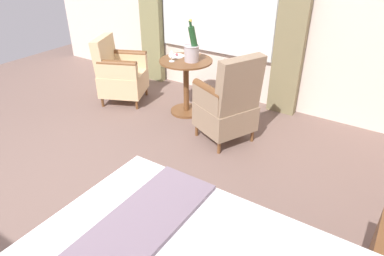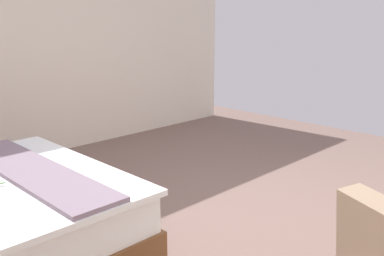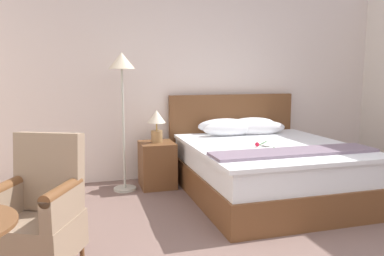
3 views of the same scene
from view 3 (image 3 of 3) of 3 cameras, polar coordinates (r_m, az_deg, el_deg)
name	(u,v)px [view 3 (image 3 of 3)]	position (r m, az deg, el deg)	size (l,w,h in m)	color
wall_headboard_side	(188,78)	(5.31, -0.57, 7.56)	(5.93, 0.12, 2.76)	silver
bed	(264,165)	(4.59, 10.89, -5.58)	(1.86, 2.19, 1.15)	brown
nightstand	(157,165)	(4.85, -5.33, -5.56)	(0.46, 0.47, 0.58)	brown
bedside_lamp	(157,122)	(4.75, -5.42, 0.90)	(0.23, 0.23, 0.41)	#9F7848
floor_lamp_brass	(122,78)	(4.62, -10.61, 7.57)	(0.32, 0.32, 1.70)	#B7BAAA
armchair_by_window	(40,213)	(2.99, -22.17, -11.93)	(0.71, 0.72, 1.01)	brown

